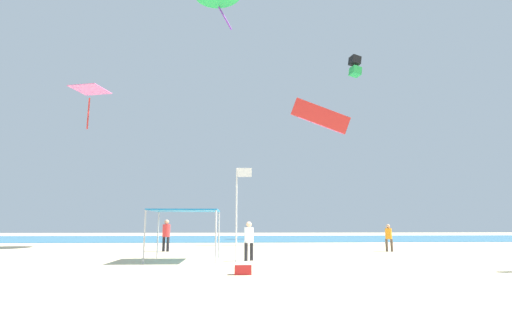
{
  "coord_description": "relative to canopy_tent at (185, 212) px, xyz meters",
  "views": [
    {
      "loc": [
        -0.7,
        -16.28,
        1.65
      ],
      "look_at": [
        0.54,
        8.16,
        5.86
      ],
      "focal_mm": 26.1,
      "sensor_mm": 36.0,
      "label": 1
    }
  ],
  "objects": [
    {
      "name": "kite_diamond_pink",
      "position": [
        -9.27,
        11.02,
        9.75
      ],
      "size": [
        2.86,
        2.86,
        3.25
      ],
      "rotation": [
        0.0,
        0.0,
        2.9
      ],
      "color": "pink"
    },
    {
      "name": "banner_flag",
      "position": [
        2.44,
        -3.24,
        0.1
      ],
      "size": [
        0.61,
        0.06,
        3.8
      ],
      "color": "silver",
      "rests_on": "ground"
    },
    {
      "name": "ocean_strip",
      "position": [
        3.09,
        26.03,
        -2.16
      ],
      "size": [
        110.0,
        19.73,
        0.03
      ],
      "primitive_type": "cube",
      "color": "teal",
      "rests_on": "ground"
    },
    {
      "name": "person_near_tent",
      "position": [
        -1.93,
        5.86,
        -1.05
      ],
      "size": [
        0.46,
        0.45,
        1.91
      ],
      "rotation": [
        0.0,
        0.0,
        5.71
      ],
      "color": "black",
      "rests_on": "ground"
    },
    {
      "name": "canopy_tent",
      "position": [
        0.0,
        0.0,
        0.0
      ],
      "size": [
        3.07,
        2.79,
        2.3
      ],
      "color": "#B2B2B7",
      "rests_on": "ground"
    },
    {
      "name": "ground",
      "position": [
        3.09,
        -1.28,
        -2.23
      ],
      "size": [
        110.0,
        110.0,
        0.1
      ],
      "primitive_type": "cube",
      "color": "beige"
    },
    {
      "name": "person_central",
      "position": [
        11.65,
        5.11,
        -1.22
      ],
      "size": [
        0.4,
        0.39,
        1.64
      ],
      "rotation": [
        0.0,
        0.0,
        5.76
      ],
      "color": "brown",
      "rests_on": "ground"
    },
    {
      "name": "kite_box_black",
      "position": [
        16.91,
        25.3,
        18.83
      ],
      "size": [
        1.55,
        1.44,
        2.6
      ],
      "rotation": [
        0.0,
        0.0,
        4.97
      ],
      "color": "black"
    },
    {
      "name": "kite_parafoil_red",
      "position": [
        9.59,
        13.26,
        8.67
      ],
      "size": [
        5.23,
        0.59,
        3.18
      ],
      "rotation": [
        0.0,
        0.0,
        0.02
      ],
      "color": "red"
    },
    {
      "name": "person_rightmost",
      "position": [
        2.95,
        -0.16,
        -1.15
      ],
      "size": [
        0.42,
        0.42,
        1.76
      ],
      "rotation": [
        0.0,
        0.0,
        0.59
      ],
      "color": "black",
      "rests_on": "ground"
    },
    {
      "name": "cooler_box",
      "position": [
        2.61,
        -4.81,
        -2.0
      ],
      "size": [
        0.57,
        0.37,
        0.35
      ],
      "color": "red",
      "rests_on": "ground"
    }
  ]
}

